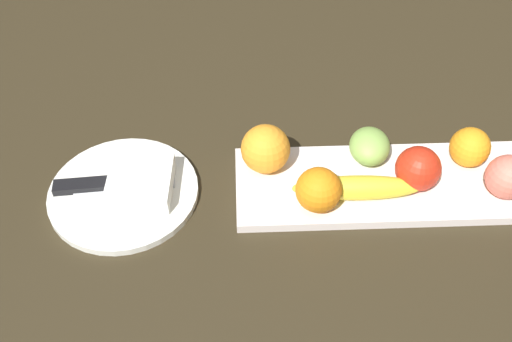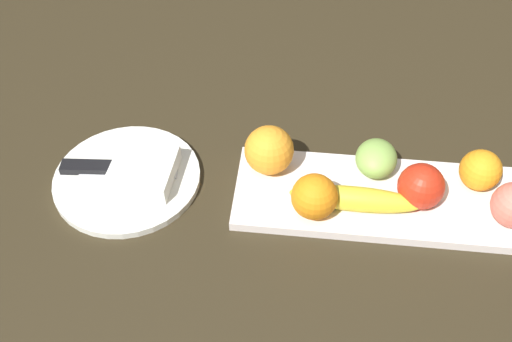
# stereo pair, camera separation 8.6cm
# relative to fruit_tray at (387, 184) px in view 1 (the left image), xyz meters

# --- Properties ---
(ground_plane) EXTENTS (2.40, 2.40, 0.00)m
(ground_plane) POSITION_rel_fruit_tray_xyz_m (-0.00, 0.01, -0.01)
(ground_plane) COLOR #2D2516
(fruit_tray) EXTENTS (0.45, 0.16, 0.02)m
(fruit_tray) POSITION_rel_fruit_tray_xyz_m (0.00, 0.00, 0.00)
(fruit_tray) COLOR white
(fruit_tray) RESTS_ON ground_plane
(apple) EXTENTS (0.07, 0.07, 0.07)m
(apple) POSITION_rel_fruit_tray_xyz_m (0.04, -0.01, 0.04)
(apple) COLOR red
(apple) RESTS_ON fruit_tray
(banana) EXTENTS (0.19, 0.04, 0.04)m
(banana) POSITION_rel_fruit_tray_xyz_m (-0.05, -0.03, 0.03)
(banana) COLOR yellow
(banana) RESTS_ON fruit_tray
(orange_near_apple) EXTENTS (0.06, 0.06, 0.06)m
(orange_near_apple) POSITION_rel_fruit_tray_xyz_m (0.13, 0.04, 0.04)
(orange_near_apple) COLOR orange
(orange_near_apple) RESTS_ON fruit_tray
(orange_near_banana) EXTENTS (0.07, 0.07, 0.07)m
(orange_near_banana) POSITION_rel_fruit_tray_xyz_m (-0.11, -0.04, 0.04)
(orange_near_banana) COLOR orange
(orange_near_banana) RESTS_ON fruit_tray
(orange_center) EXTENTS (0.07, 0.07, 0.07)m
(orange_center) POSITION_rel_fruit_tray_xyz_m (-0.18, 0.04, 0.05)
(orange_center) COLOR orange
(orange_center) RESTS_ON fruit_tray
(peach) EXTENTS (0.07, 0.07, 0.07)m
(peach) POSITION_rel_fruit_tray_xyz_m (0.16, -0.03, 0.04)
(peach) COLOR #E5735F
(peach) RESTS_ON fruit_tray
(grape_bunch) EXTENTS (0.07, 0.08, 0.05)m
(grape_bunch) POSITION_rel_fruit_tray_xyz_m (-0.02, 0.05, 0.03)
(grape_bunch) COLOR #87B451
(grape_bunch) RESTS_ON fruit_tray
(dinner_plate) EXTENTS (0.22, 0.22, 0.01)m
(dinner_plate) POSITION_rel_fruit_tray_xyz_m (-0.40, 0.00, -0.00)
(dinner_plate) COLOR white
(dinner_plate) RESTS_ON ground_plane
(folded_napkin) EXTENTS (0.10, 0.10, 0.03)m
(folded_napkin) POSITION_rel_fruit_tray_xyz_m (-0.37, 0.00, 0.02)
(folded_napkin) COLOR white
(folded_napkin) RESTS_ON dinner_plate
(knife) EXTENTS (0.18, 0.03, 0.01)m
(knife) POSITION_rel_fruit_tray_xyz_m (-0.44, 0.00, 0.01)
(knife) COLOR silver
(knife) RESTS_ON dinner_plate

